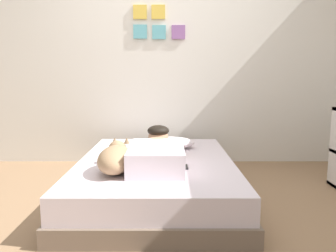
# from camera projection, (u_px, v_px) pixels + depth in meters

# --- Properties ---
(ground_plane) EXTENTS (12.76, 12.76, 0.00)m
(ground_plane) POSITION_uv_depth(u_px,v_px,m) (155.00, 214.00, 2.54)
(ground_plane) COLOR #8C6B4C
(back_wall) EXTENTS (4.38, 0.12, 2.50)m
(back_wall) POSITION_uv_depth(u_px,v_px,m) (160.00, 58.00, 3.96)
(back_wall) COLOR silver
(back_wall) RESTS_ON ground
(bed) EXTENTS (1.35, 1.94, 0.32)m
(bed) POSITION_uv_depth(u_px,v_px,m) (157.00, 177.00, 2.92)
(bed) COLOR #726051
(bed) RESTS_ON ground
(pillow) EXTENTS (0.52, 0.32, 0.11)m
(pillow) POSITION_uv_depth(u_px,v_px,m) (169.00, 143.00, 3.34)
(pillow) COLOR silver
(pillow) RESTS_ON bed
(person_lying) EXTENTS (0.43, 0.92, 0.27)m
(person_lying) POSITION_uv_depth(u_px,v_px,m) (157.00, 151.00, 2.72)
(person_lying) COLOR silver
(person_lying) RESTS_ON bed
(dog) EXTENTS (0.26, 0.57, 0.21)m
(dog) POSITION_uv_depth(u_px,v_px,m) (116.00, 158.00, 2.51)
(dog) COLOR #9E7A56
(dog) RESTS_ON bed
(coffee_cup) EXTENTS (0.12, 0.09, 0.07)m
(coffee_cup) POSITION_uv_depth(u_px,v_px,m) (182.00, 144.00, 3.36)
(coffee_cup) COLOR white
(coffee_cup) RESTS_ON bed
(cell_phone) EXTENTS (0.07, 0.14, 0.01)m
(cell_phone) POSITION_uv_depth(u_px,v_px,m) (184.00, 167.00, 2.64)
(cell_phone) COLOR black
(cell_phone) RESTS_ON bed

